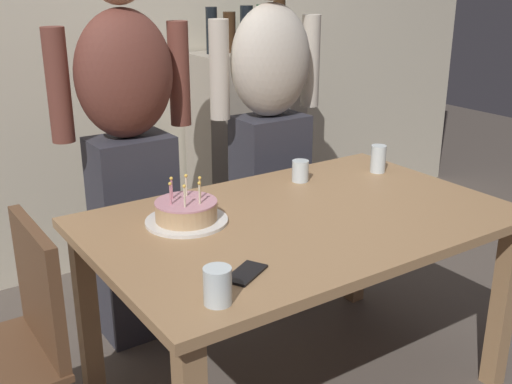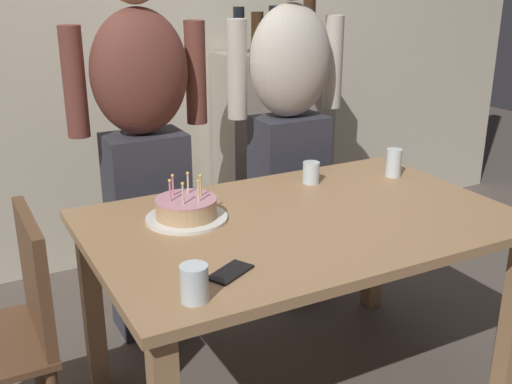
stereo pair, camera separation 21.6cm
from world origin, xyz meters
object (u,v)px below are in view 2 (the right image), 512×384
Objects in this scene: cell_phone at (230,272)px; person_man_bearded at (144,144)px; water_glass_side at (194,283)px; birthday_cake at (186,210)px; person_woman_cardigan at (289,126)px; water_glass_near at (394,163)px; dining_chair at (8,327)px; water_glass_far at (311,173)px.

cell_phone is 1.03m from person_man_bearded.
person_man_bearded is at bearing 78.13° from water_glass_side.
birthday_cake reaches higher than water_glass_side.
person_man_bearded is (0.08, 1.02, 0.13)m from cell_phone.
cell_phone is (-0.04, -0.45, -0.03)m from birthday_cake.
cell_phone is at bearing 51.69° from person_woman_cardigan.
water_glass_side is at bearing -153.03° from water_glass_near.
dining_chair is (-0.67, -0.62, -0.36)m from person_man_bearded.
water_glass_near is 1.13m from cell_phone.
water_glass_near reaches higher than water_glass_side.
person_woman_cardigan is 1.57m from dining_chair.
water_glass_near is 0.83× the size of cell_phone.
water_glass_far is 0.87× the size of water_glass_side.
birthday_cake is 0.58m from person_man_bearded.
water_glass_near is 0.07× the size of person_man_bearded.
water_glass_far is (0.61, 0.14, 0.01)m from birthday_cake.
water_glass_far is 0.47m from person_woman_cardigan.
person_woman_cardigan is 1.90× the size of dining_chair.
person_man_bearded is (-0.93, 0.52, 0.07)m from water_glass_near.
person_woman_cardigan reaches higher than birthday_cake.
dining_chair is (-1.39, -0.62, -0.36)m from person_woman_cardigan.
birthday_cake is 0.62m from water_glass_far.
person_man_bearded reaches higher than water_glass_side.
dining_chair is (-1.24, -0.19, -0.27)m from water_glass_far.
cell_phone is at bearing -95.58° from birthday_cake.
cell_phone is at bearing 85.36° from person_man_bearded.
person_woman_cardigan is (0.80, 1.02, 0.13)m from cell_phone.
dining_chair is at bearing -171.27° from water_glass_far.
water_glass_far is 1.05m from water_glass_side.
person_woman_cardigan is (0.95, 1.11, 0.08)m from water_glass_side.
person_man_bearded is at bearing 0.00° from person_woman_cardigan.
person_man_bearded is at bearing 150.78° from water_glass_near.
person_woman_cardigan is at bearing 70.79° from water_glass_far.
cell_phone is at bearing -153.89° from water_glass_near.
dining_chair is at bearing -176.36° from water_glass_near.
person_man_bearded reaches higher than dining_chair.
person_man_bearded reaches higher than water_glass_far.
water_glass_near is at bearing 2.93° from birthday_cake.
water_glass_near is 1.07m from person_man_bearded.
person_man_bearded is at bearing 57.04° from cell_phone.
birthday_cake reaches higher than cell_phone.
water_glass_side is 0.06× the size of person_man_bearded.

